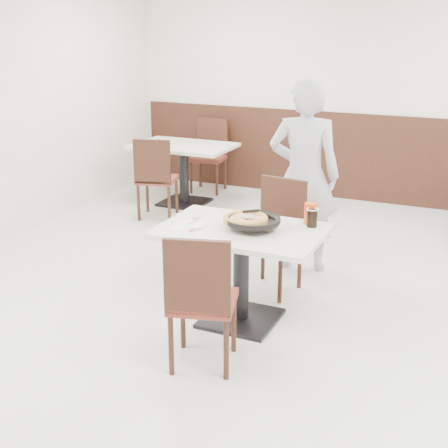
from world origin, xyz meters
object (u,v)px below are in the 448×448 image
at_px(pizza_pan, 253,224).
at_px(diner_person, 304,176).
at_px(chair_near, 203,298).
at_px(red_cup, 311,213).
at_px(pizza, 245,221).
at_px(bg_chair_left_far, 208,157).
at_px(chair_far, 272,238).
at_px(bg_table_left, 184,174).
at_px(cola_glass, 312,218).
at_px(bg_chair_left_near, 157,177).
at_px(main_table, 241,275).
at_px(side_plate, 193,225).

distance_m(pizza_pan, diner_person, 1.23).
bearing_deg(chair_near, red_cup, 51.56).
bearing_deg(pizza, bg_chair_left_far, 119.85).
height_order(chair_far, pizza, chair_far).
relative_size(red_cup, bg_table_left, 0.13).
bearing_deg(cola_glass, pizza_pan, -148.16).
xyz_separation_m(pizza, bg_chair_left_near, (-1.94, 2.03, -0.34)).
height_order(chair_far, bg_chair_left_near, same).
xyz_separation_m(chair_far, pizza_pan, (0.07, -0.61, 0.32)).
bearing_deg(red_cup, pizza, -143.04).
distance_m(main_table, cola_glass, 0.68).
xyz_separation_m(red_cup, bg_chair_left_near, (-2.34, 1.73, -0.35)).
relative_size(chair_near, bg_chair_left_near, 1.00).
bearing_deg(bg_table_left, side_plate, -60.84).
distance_m(main_table, side_plate, 0.53).
bearing_deg(pizza_pan, main_table, -168.40).
bearing_deg(bg_chair_left_near, chair_far, -51.41).
distance_m(cola_glass, red_cup, 0.07).
bearing_deg(chair_far, pizza, 99.19).
relative_size(chair_far, pizza, 2.87).
bearing_deg(pizza_pan, diner_person, 89.86).
bearing_deg(pizza, red_cup, 36.96).
bearing_deg(bg_chair_left_far, pizza_pan, 114.16).
bearing_deg(chair_near, side_plate, 106.55).
relative_size(chair_near, cola_glass, 7.31).
bearing_deg(red_cup, bg_chair_left_far, 127.44).
bearing_deg(diner_person, chair_far, 72.23).
bearing_deg(side_plate, pizza, 16.03).
relative_size(side_plate, cola_glass, 1.46).
xyz_separation_m(pizza_pan, bg_table_left, (-1.97, 2.65, -0.42)).
distance_m(chair_near, bg_table_left, 3.84).
distance_m(main_table, pizza_pan, 0.43).
bearing_deg(side_plate, main_table, 15.25).
bearing_deg(bg_table_left, chair_near, -60.28).
xyz_separation_m(cola_glass, bg_chair_left_near, (-2.37, 1.79, -0.34)).
height_order(pizza_pan, bg_chair_left_near, bg_chair_left_near).
distance_m(bg_chair_left_near, bg_chair_left_far, 1.27).
bearing_deg(red_cup, main_table, -143.63).
xyz_separation_m(chair_near, pizza, (0.01, 0.69, 0.34)).
bearing_deg(chair_far, bg_table_left, -38.64).
relative_size(main_table, bg_table_left, 1.00).
height_order(chair_near, chair_far, same).
distance_m(main_table, pizza, 0.44).
height_order(side_plate, bg_chair_left_far, bg_chair_left_far).
xyz_separation_m(chair_far, cola_glass, (0.44, -0.37, 0.34)).
distance_m(main_table, bg_table_left, 3.27).
height_order(chair_near, side_plate, chair_near).
distance_m(main_table, chair_far, 0.63).
xyz_separation_m(main_table, bg_chair_left_near, (-1.91, 2.04, 0.10)).
xyz_separation_m(pizza, cola_glass, (0.43, 0.24, 0.00)).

